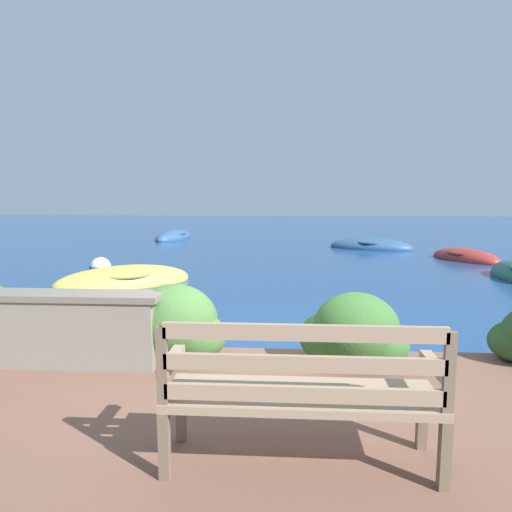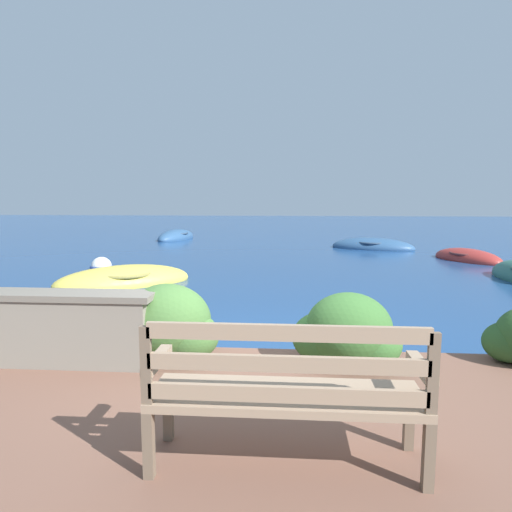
% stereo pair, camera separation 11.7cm
% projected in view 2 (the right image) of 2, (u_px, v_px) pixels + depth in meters
% --- Properties ---
extents(ground_plane, '(80.00, 80.00, 0.00)m').
position_uv_depth(ground_plane, '(251.00, 368.00, 4.92)').
color(ground_plane, navy).
extents(park_bench, '(1.64, 0.48, 0.93)m').
position_uv_depth(park_bench, '(286.00, 390.00, 2.67)').
color(park_bench, brown).
rests_on(park_bench, patio_terrace).
extents(stone_wall, '(2.10, 0.39, 0.71)m').
position_uv_depth(stone_wall, '(48.00, 327.00, 4.40)').
color(stone_wall, gray).
rests_on(stone_wall, patio_terrace).
extents(hedge_clump_left, '(1.10, 0.80, 0.75)m').
position_uv_depth(hedge_clump_left, '(166.00, 326.00, 4.57)').
color(hedge_clump_left, '#426B33').
rests_on(hedge_clump_left, patio_terrace).
extents(hedge_clump_centre, '(1.04, 0.75, 0.71)m').
position_uv_depth(hedge_clump_centre, '(347.00, 334.00, 4.37)').
color(hedge_clump_centre, '#38662D').
rests_on(hedge_clump_centre, patio_terrace).
extents(rowboat_nearest, '(3.08, 2.69, 0.70)m').
position_uv_depth(rowboat_nearest, '(124.00, 281.00, 9.62)').
color(rowboat_nearest, '#DBC64C').
rests_on(rowboat_nearest, ground_plane).
extents(rowboat_far, '(1.91, 2.46, 0.61)m').
position_uv_depth(rowboat_far, '(467.00, 259.00, 13.20)').
color(rowboat_far, '#9E2D28').
rests_on(rowboat_far, ground_plane).
extents(rowboat_outer, '(3.13, 2.14, 0.68)m').
position_uv_depth(rowboat_outer, '(372.00, 247.00, 16.19)').
color(rowboat_outer, '#2D517A').
rests_on(rowboat_outer, ground_plane).
extents(rowboat_distant, '(1.56, 2.96, 0.75)m').
position_uv_depth(rowboat_distant, '(176.00, 238.00, 19.88)').
color(rowboat_distant, '#2D517A').
rests_on(rowboat_distant, ground_plane).
extents(mooring_buoy, '(0.56, 0.56, 0.51)m').
position_uv_depth(mooring_buoy, '(101.00, 267.00, 11.42)').
color(mooring_buoy, white).
rests_on(mooring_buoy, ground_plane).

